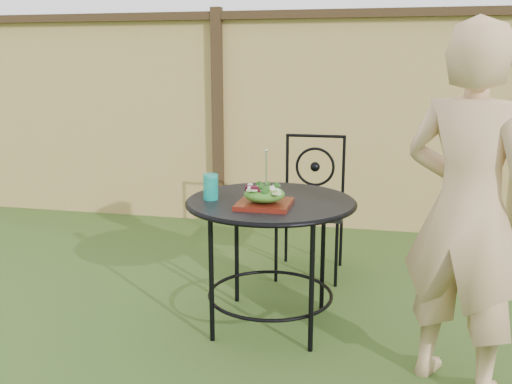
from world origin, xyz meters
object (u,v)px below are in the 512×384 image
at_px(patio_table, 271,224).
at_px(patio_chair, 312,202).
at_px(salad_plate, 264,204).
at_px(diner, 467,213).

bearing_deg(patio_table, patio_chair, 82.70).
bearing_deg(salad_plate, patio_table, 87.95).
relative_size(patio_table, salad_plate, 3.42).
xyz_separation_m(patio_table, diner, (0.95, -0.41, 0.23)).
height_order(patio_table, salad_plate, salad_plate).
relative_size(diner, salad_plate, 6.04).
height_order(patio_chair, salad_plate, patio_chair).
xyz_separation_m(patio_chair, diner, (0.83, -1.30, 0.31)).
height_order(patio_table, patio_chair, patio_chair).
bearing_deg(patio_chair, patio_table, -97.30).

